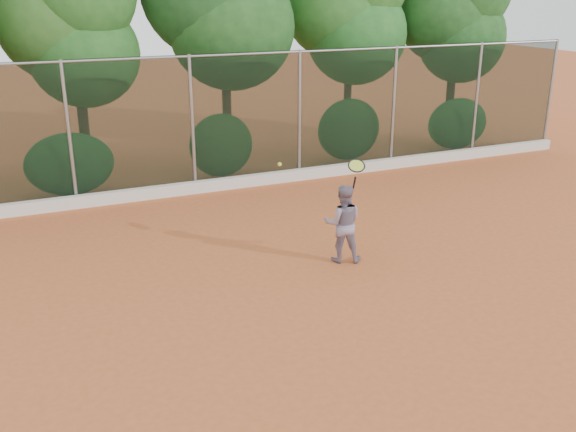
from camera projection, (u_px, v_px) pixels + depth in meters
name	position (u px, v px, depth m)	size (l,w,h in m)	color
ground	(312.00, 304.00, 10.84)	(80.00, 80.00, 0.00)	#B9592B
concrete_curb	(197.00, 187.00, 16.66)	(24.00, 0.20, 0.30)	silver
tennis_player	(343.00, 223.00, 12.31)	(0.75, 0.58, 1.54)	slate
chainlink_fence	(192.00, 121.00, 16.24)	(24.09, 0.09, 3.50)	black
foliage_backdrop	(147.00, 13.00, 16.88)	(23.70, 3.63, 7.55)	#412819
tennis_racket	(356.00, 168.00, 11.94)	(0.41, 0.38, 0.60)	black
tennis_ball_in_flight	(280.00, 164.00, 11.89)	(0.07, 0.07, 0.07)	yellow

